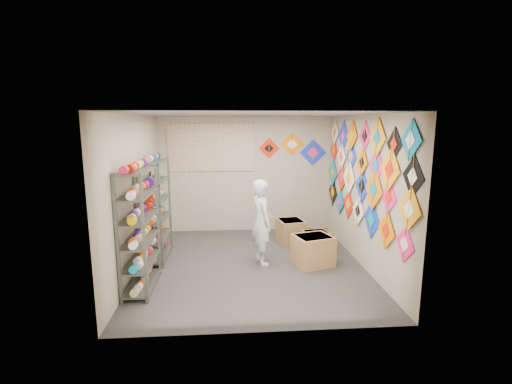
{
  "coord_description": "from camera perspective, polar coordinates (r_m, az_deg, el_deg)",
  "views": [
    {
      "loc": [
        -0.4,
        -6.44,
        2.57
      ],
      "look_at": [
        0.1,
        0.3,
        1.3
      ],
      "focal_mm": 26.0,
      "sensor_mm": 36.0,
      "label": 1
    }
  ],
  "objects": [
    {
      "name": "kite_wall_display",
      "position": [
        6.96,
        15.8,
        2.54
      ],
      "size": [
        0.06,
        4.3,
        2.04
      ],
      "color": "#FF1A74",
      "rests_on": "room_walls"
    },
    {
      "name": "back_wall_kites",
      "position": [
        8.85,
        6.07,
        6.61
      ],
      "size": [
        1.61,
        0.02,
        0.79
      ],
      "color": "red",
      "rests_on": "room_walls"
    },
    {
      "name": "shelf_rack_back",
      "position": [
        7.21,
        -15.17,
        -2.72
      ],
      "size": [
        0.4,
        1.1,
        1.9
      ],
      "primitive_type": "cube",
      "color": "#4C5147",
      "rests_on": "ground"
    },
    {
      "name": "poster",
      "position": [
        8.7,
        -6.92,
        6.8
      ],
      "size": [
        2.0,
        0.01,
        1.1
      ],
      "primitive_type": "cube",
      "color": "#7C489C",
      "rests_on": "room_walls"
    },
    {
      "name": "shopkeeper",
      "position": [
        6.78,
        0.86,
        -4.64
      ],
      "size": [
        0.78,
        0.69,
        1.57
      ],
      "primitive_type": "imported",
      "rotation": [
        0.0,
        0.0,
        1.86
      ],
      "color": "silver",
      "rests_on": "ground"
    },
    {
      "name": "shelf_rack_front",
      "position": [
        5.98,
        -17.48,
        -5.57
      ],
      "size": [
        0.4,
        1.1,
        1.9
      ],
      "primitive_type": "cube",
      "color": "#4C5147",
      "rests_on": "ground"
    },
    {
      "name": "ground",
      "position": [
        6.95,
        -0.65,
        -11.07
      ],
      "size": [
        4.5,
        4.5,
        0.0
      ],
      "primitive_type": "plane",
      "color": "#33302D"
    },
    {
      "name": "carton_b",
      "position": [
        7.65,
        9.18,
        -7.5
      ],
      "size": [
        0.56,
        0.49,
        0.41
      ],
      "primitive_type": "cube",
      "rotation": [
        0.0,
        0.0,
        0.18
      ],
      "color": "olive",
      "rests_on": "ground"
    },
    {
      "name": "carton_a",
      "position": [
        6.91,
        8.74,
        -8.88
      ],
      "size": [
        0.79,
        0.72,
        0.55
      ],
      "primitive_type": "cube",
      "rotation": [
        0.0,
        0.0,
        0.3
      ],
      "color": "olive",
      "rests_on": "ground"
    },
    {
      "name": "carton_c",
      "position": [
        8.13,
        5.35,
        -6.01
      ],
      "size": [
        0.61,
        0.66,
        0.5
      ],
      "primitive_type": "cube",
      "rotation": [
        0.0,
        0.0,
        0.19
      ],
      "color": "olive",
      "rests_on": "ground"
    },
    {
      "name": "room_walls",
      "position": [
        6.52,
        -0.68,
        2.48
      ],
      "size": [
        4.5,
        4.5,
        4.5
      ],
      "color": "tan",
      "rests_on": "ground"
    },
    {
      "name": "string_spools",
      "position": [
        6.57,
        -16.26,
        -3.21
      ],
      "size": [
        0.12,
        2.36,
        0.12
      ],
      "color": "#DF2343",
      "rests_on": "ground"
    }
  ]
}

